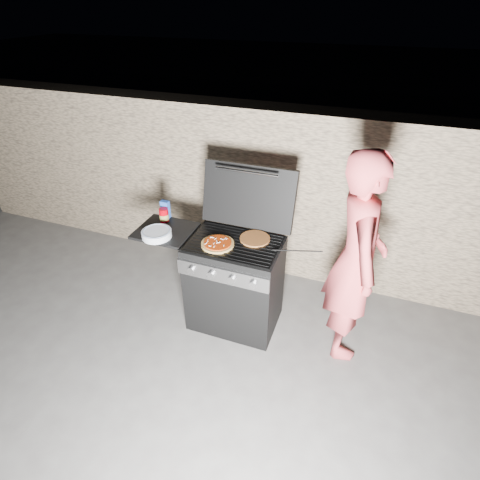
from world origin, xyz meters
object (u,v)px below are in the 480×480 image
(sauce_jar, at_px, (164,215))
(person, at_px, (356,260))
(gas_grill, at_px, (210,278))
(pizza_topped, at_px, (218,243))

(sauce_jar, relative_size, person, 0.07)
(gas_grill, xyz_separation_m, person, (1.25, 0.09, 0.46))
(pizza_topped, distance_m, person, 1.13)
(gas_grill, height_order, sauce_jar, sauce_jar)
(gas_grill, distance_m, sauce_jar, 0.73)
(sauce_jar, bearing_deg, gas_grill, -14.82)
(sauce_jar, xyz_separation_m, person, (1.75, -0.04, -0.05))
(gas_grill, relative_size, person, 0.73)
(gas_grill, distance_m, person, 1.33)
(sauce_jar, distance_m, person, 1.75)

